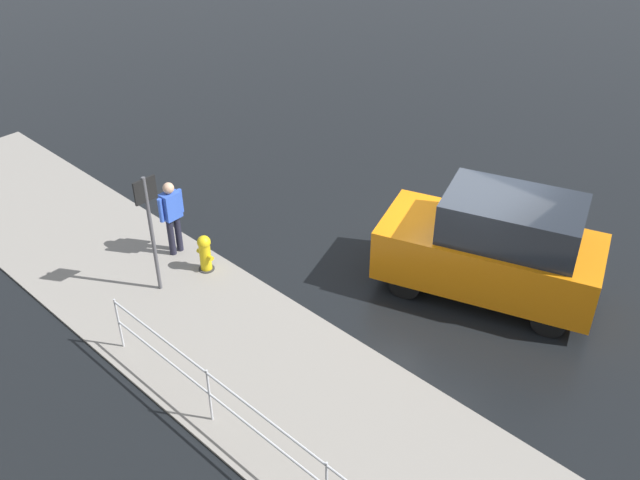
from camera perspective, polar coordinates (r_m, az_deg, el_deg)
name	(u,v)px	position (r m, az deg, el deg)	size (l,w,h in m)	color
ground_plane	(450,277)	(13.91, 10.34, -2.94)	(60.00, 60.00, 0.00)	black
kerb_strip	(295,394)	(11.39, -2.00, -12.22)	(24.00, 3.20, 0.04)	gray
moving_hatchback	(494,247)	(13.08, 13.78, -0.56)	(4.24, 2.89, 2.06)	orange
fire_hydrant	(205,254)	(13.79, -9.18, -1.11)	(0.42, 0.31, 0.80)	gold
pedestrian	(172,213)	(14.10, -11.78, 2.14)	(0.25, 0.57, 1.62)	blue
metal_railing	(263,430)	(10.00, -4.55, -14.90)	(7.04, 0.04, 1.05)	#B7BABF
sign_post	(150,219)	(12.82, -13.48, 1.68)	(0.07, 0.44, 2.40)	#4C4C51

